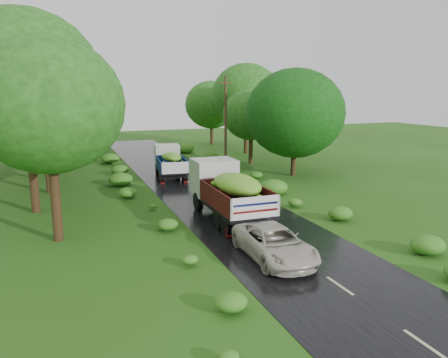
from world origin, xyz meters
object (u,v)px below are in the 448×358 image
car (274,243)px  utility_pole (226,123)px  truck_near (227,188)px  truck_far (170,160)px

car → utility_pole: (5.29, 19.47, 3.51)m
truck_near → car: 6.44m
truck_near → truck_far: (-0.16, 12.44, -0.30)m
truck_near → truck_far: size_ratio=1.18×
car → utility_pole: size_ratio=0.60×
truck_near → utility_pole: bearing=69.8°
car → utility_pole: bearing=75.9°
car → utility_pole: utility_pole is taller
car → utility_pole: 20.48m
truck_near → truck_far: 12.44m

